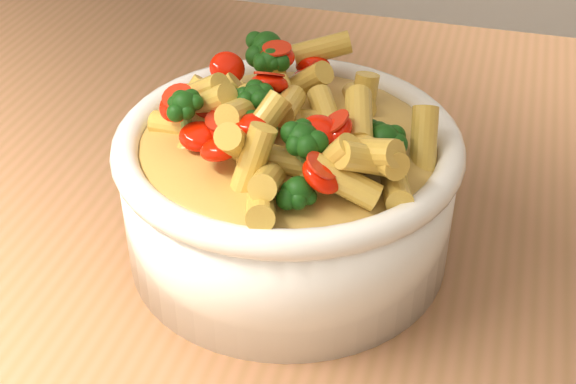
# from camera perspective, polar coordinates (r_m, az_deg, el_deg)

# --- Properties ---
(table) EXTENTS (1.20, 0.80, 0.90)m
(table) POSITION_cam_1_polar(r_m,az_deg,el_deg) (0.67, -0.11, -9.05)
(table) COLOR #A26A45
(table) RESTS_ON ground
(serving_bowl) EXTENTS (0.23, 0.23, 0.10)m
(serving_bowl) POSITION_cam_1_polar(r_m,az_deg,el_deg) (0.55, 0.00, 0.10)
(serving_bowl) COLOR white
(serving_bowl) RESTS_ON table
(pasta_salad) EXTENTS (0.18, 0.18, 0.04)m
(pasta_salad) POSITION_cam_1_polar(r_m,az_deg,el_deg) (0.52, 0.00, 5.69)
(pasta_salad) COLOR #E9C449
(pasta_salad) RESTS_ON serving_bowl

